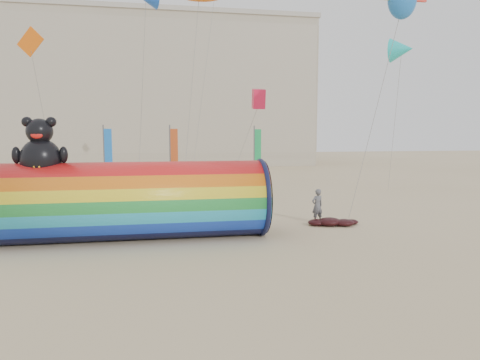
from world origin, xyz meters
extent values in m
plane|color=#CCB58C|center=(0.00, 0.00, 0.00)|extent=(160.00, 160.00, 0.00)
cube|color=#B7AD99|center=(-12.00, 46.00, 10.00)|extent=(60.00, 15.00, 20.00)
cube|color=#28303D|center=(-12.00, 38.44, 10.50)|extent=(59.50, 0.12, 17.00)
cube|color=#B2ADA0|center=(-12.00, 46.00, 20.30)|extent=(60.40, 15.40, 0.60)
cylinder|color=red|center=(-4.36, 0.71, 1.68)|extent=(11.54, 3.37, 3.37)
torus|color=#0F1438|center=(1.30, 0.71, 1.68)|extent=(0.23, 3.53, 3.53)
cylinder|color=black|center=(1.43, 0.71, 1.68)|extent=(0.06, 3.33, 3.33)
ellipsoid|color=black|center=(-8.01, 0.71, 3.51)|extent=(1.64, 1.47, 1.73)
ellipsoid|color=yellow|center=(-8.01, 0.18, 3.41)|extent=(0.85, 0.37, 0.74)
sphere|color=black|center=(-8.01, 0.71, 4.66)|extent=(1.06, 1.06, 1.06)
sphere|color=black|center=(-8.47, 0.71, 5.05)|extent=(0.42, 0.42, 0.42)
sphere|color=black|center=(-7.55, 0.71, 5.05)|extent=(0.42, 0.42, 0.42)
ellipsoid|color=red|center=(-8.01, 0.28, 4.52)|extent=(0.47, 0.17, 0.30)
ellipsoid|color=black|center=(-8.92, 0.61, 3.70)|extent=(0.35, 0.35, 0.69)
ellipsoid|color=black|center=(-7.10, 0.61, 3.70)|extent=(0.35, 0.35, 0.69)
imported|color=#5A5D62|center=(4.70, 2.44, 0.88)|extent=(0.73, 0.58, 1.76)
ellipsoid|color=#400B0E|center=(5.06, 1.67, 0.20)|extent=(1.17, 0.99, 0.41)
ellipsoid|color=#400B0E|center=(5.76, 1.47, 0.17)|extent=(0.99, 0.84, 0.34)
ellipsoid|color=#400B0E|center=(4.46, 1.82, 0.16)|extent=(0.91, 0.77, 0.32)
ellipsoid|color=#400B0E|center=(5.36, 2.07, 0.14)|extent=(0.78, 0.66, 0.27)
ellipsoid|color=#400B0E|center=(6.26, 1.77, 0.13)|extent=(0.73, 0.62, 0.25)
cylinder|color=#59595E|center=(-7.37, 15.19, 2.60)|extent=(0.10, 0.10, 5.20)
cube|color=blue|center=(-7.06, 15.19, 2.65)|extent=(0.56, 0.06, 4.50)
cylinder|color=#59595E|center=(-2.50, 14.54, 2.60)|extent=(0.10, 0.10, 5.20)
cube|color=#C0481B|center=(-2.19, 14.54, 2.65)|extent=(0.56, 0.06, 4.50)
cylinder|color=#59595E|center=(4.57, 17.26, 2.60)|extent=(0.10, 0.10, 5.20)
cube|color=#189E4E|center=(4.88, 17.26, 2.65)|extent=(0.56, 0.06, 4.50)
cube|color=orange|center=(-9.95, 7.23, 9.49)|extent=(0.94, 0.06, 1.31)
cube|color=#F71B48|center=(3.03, 8.82, 6.75)|extent=(0.76, 0.76, 1.21)
cone|color=#18C5C6|center=(12.82, 8.85, 10.14)|extent=(1.60, 1.60, 1.44)
camera|label=1|loc=(-3.05, -18.11, 4.61)|focal=32.00mm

